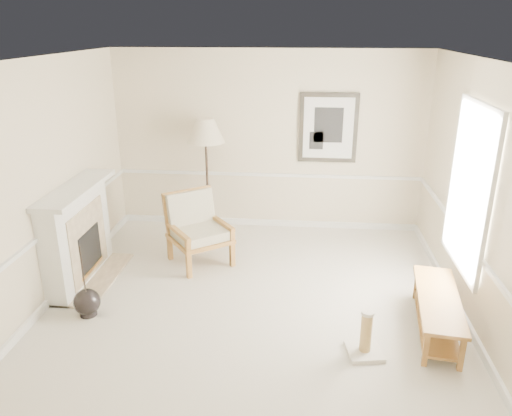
% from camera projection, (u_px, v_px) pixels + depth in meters
% --- Properties ---
extents(ground, '(5.50, 5.50, 0.00)m').
position_uv_depth(ground, '(251.00, 311.00, 6.00)').
color(ground, silver).
rests_on(ground, ground).
extents(room, '(5.04, 5.54, 2.92)m').
position_uv_depth(room, '(264.00, 159.00, 5.41)').
color(room, beige).
rests_on(room, ground).
extents(fireplace, '(0.64, 1.64, 1.31)m').
position_uv_depth(fireplace, '(78.00, 235.00, 6.54)').
color(fireplace, white).
rests_on(fireplace, ground).
extents(floor_vase, '(0.31, 0.31, 0.92)m').
position_uv_depth(floor_vase, '(87.00, 303.00, 5.86)').
color(floor_vase, black).
rests_on(floor_vase, ground).
extents(armchair, '(1.09, 1.10, 1.01)m').
position_uv_depth(armchair, '(196.00, 225.00, 7.12)').
color(armchair, olive).
rests_on(armchair, ground).
extents(floor_lamp, '(0.72, 0.72, 1.87)m').
position_uv_depth(floor_lamp, '(206.00, 134.00, 7.75)').
color(floor_lamp, black).
rests_on(floor_lamp, ground).
extents(bench, '(0.64, 1.53, 0.42)m').
position_uv_depth(bench, '(437.00, 308.00, 5.53)').
color(bench, olive).
rests_on(bench, ground).
extents(scratching_post, '(0.41, 0.41, 0.51)m').
position_uv_depth(scratching_post, '(365.00, 341.00, 5.17)').
color(scratching_post, silver).
rests_on(scratching_post, ground).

